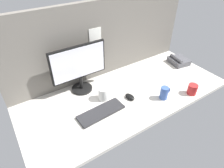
% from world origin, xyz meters
% --- Properties ---
extents(ground_plane, '(1.80, 0.80, 0.03)m').
position_xyz_m(ground_plane, '(0.00, 0.00, -0.01)').
color(ground_plane, beige).
extents(cubicle_wall_back, '(1.80, 0.06, 0.70)m').
position_xyz_m(cubicle_wall_back, '(-0.00, 0.37, 0.35)').
color(cubicle_wall_back, slate).
rests_on(cubicle_wall_back, ground_plane).
extents(monitor, '(0.48, 0.18, 0.42)m').
position_xyz_m(monitor, '(-0.30, 0.25, 0.24)').
color(monitor, black).
rests_on(monitor, ground_plane).
extents(keyboard, '(0.38, 0.15, 0.02)m').
position_xyz_m(keyboard, '(-0.30, -0.10, 0.01)').
color(keyboard, '#262628').
rests_on(keyboard, ground_plane).
extents(mouse, '(0.07, 0.10, 0.03)m').
position_xyz_m(mouse, '(-0.01, -0.08, 0.02)').
color(mouse, black).
rests_on(mouse, ground_plane).
extents(mug_ceramic_white, '(0.09, 0.09, 0.11)m').
position_xyz_m(mug_ceramic_white, '(-0.20, 0.03, 0.05)').
color(mug_ceramic_white, white).
rests_on(mug_ceramic_white, ground_plane).
extents(mug_red_plastic, '(0.08, 0.08, 0.09)m').
position_xyz_m(mug_red_plastic, '(0.47, -0.32, 0.05)').
color(mug_red_plastic, red).
rests_on(mug_red_plastic, ground_plane).
extents(mug_ceramic_blue, '(0.10, 0.06, 0.11)m').
position_xyz_m(mug_ceramic_blue, '(0.22, -0.23, 0.06)').
color(mug_ceramic_blue, '#38569E').
rests_on(mug_ceramic_blue, ground_plane).
extents(desk_phone, '(0.20, 0.21, 0.09)m').
position_xyz_m(desk_phone, '(0.77, 0.09, 0.03)').
color(desk_phone, '#4C4C51').
rests_on(desk_phone, ground_plane).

